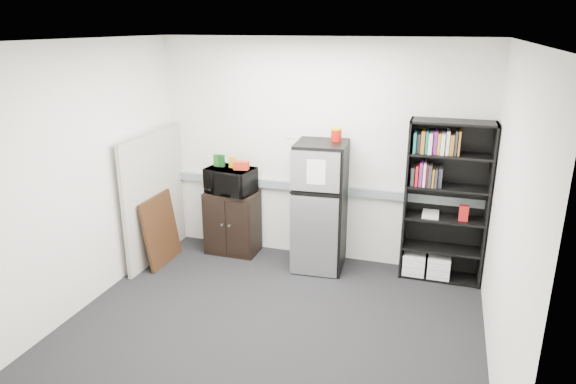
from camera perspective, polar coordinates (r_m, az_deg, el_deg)
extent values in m
plane|color=black|center=(5.22, -1.82, -14.66)|extent=(4.00, 4.00, 0.00)
cube|color=white|center=(6.24, 3.35, 4.43)|extent=(4.00, 0.02, 2.70)
cube|color=white|center=(4.42, 23.30, -2.93)|extent=(0.02, 3.50, 2.70)
cube|color=white|center=(5.60, -21.70, 1.52)|extent=(0.02, 3.50, 2.70)
cube|color=white|center=(4.39, -2.19, 16.46)|extent=(4.00, 3.50, 0.02)
cube|color=gray|center=(6.34, 3.21, 0.41)|extent=(3.92, 0.05, 0.10)
cube|color=white|center=(6.29, 0.26, 6.42)|extent=(0.14, 0.00, 0.10)
cube|color=black|center=(6.02, 12.96, -0.77)|extent=(0.02, 0.34, 1.85)
cube|color=black|center=(6.03, 21.26, -1.55)|extent=(0.02, 0.34, 1.85)
cube|color=black|center=(6.16, 17.14, -0.68)|extent=(0.90, 0.02, 1.85)
cube|color=black|center=(5.78, 17.95, 7.41)|extent=(0.90, 0.34, 0.02)
cube|color=black|center=(6.35, 16.35, -8.89)|extent=(0.85, 0.32, 0.03)
cube|color=black|center=(6.20, 16.64, -6.00)|extent=(0.85, 0.32, 0.03)
cube|color=black|center=(6.07, 16.95, -2.81)|extent=(0.85, 0.32, 0.02)
cube|color=black|center=(5.95, 17.28, 0.52)|extent=(0.85, 0.32, 0.02)
cube|color=black|center=(5.85, 17.61, 3.97)|extent=(0.85, 0.32, 0.02)
cube|color=white|center=(6.29, 13.85, -7.56)|extent=(0.25, 0.30, 0.25)
cube|color=white|center=(6.28, 16.42, -7.81)|extent=(0.25, 0.30, 0.25)
cube|color=#A29B8F|center=(6.53, -14.63, -0.55)|extent=(0.05, 1.30, 1.60)
cube|color=#B2B2B7|center=(6.33, -15.21, 6.42)|extent=(0.06, 1.30, 0.02)
cube|color=black|center=(6.64, -6.17, -3.36)|extent=(0.65, 0.41, 0.81)
cube|color=black|center=(6.52, -8.16, -3.83)|extent=(0.30, 0.01, 0.72)
cube|color=black|center=(6.40, -5.62, -4.17)|extent=(0.30, 0.01, 0.72)
cylinder|color=#B2B2B7|center=(6.45, -7.38, -3.66)|extent=(0.02, 0.02, 0.02)
cylinder|color=#B2B2B7|center=(6.41, -6.56, -3.77)|extent=(0.02, 0.02, 0.02)
imported|color=black|center=(6.43, -6.41, 1.29)|extent=(0.63, 0.48, 0.32)
cube|color=#195518|center=(6.48, -7.92, 3.50)|extent=(0.08, 0.06, 0.15)
cube|color=#0C3510|center=(6.45, -7.40, 3.47)|extent=(0.07, 0.05, 0.15)
cube|color=orange|center=(6.39, -6.21, 3.33)|extent=(0.07, 0.06, 0.14)
cube|color=red|center=(6.30, -5.21, 2.95)|extent=(0.19, 0.12, 0.10)
cube|color=black|center=(6.09, 3.62, -1.70)|extent=(0.62, 0.62, 1.53)
cube|color=silver|center=(5.65, 2.98, 2.27)|extent=(0.56, 0.06, 0.46)
cube|color=silver|center=(5.91, 2.86, -5.03)|extent=(0.56, 0.06, 0.98)
cube|color=black|center=(5.71, 2.91, -0.27)|extent=(0.56, 0.05, 0.03)
cube|color=white|center=(5.63, 3.14, 2.21)|extent=(0.21, 0.02, 0.28)
cube|color=black|center=(5.87, 3.77, 5.43)|extent=(0.62, 0.62, 0.02)
cylinder|color=#AC1307|center=(5.94, 5.38, 6.37)|extent=(0.12, 0.12, 0.15)
cylinder|color=gold|center=(5.92, 5.41, 7.18)|extent=(0.12, 0.12, 0.02)
cube|color=#321C0D|center=(6.49, -13.96, -4.11)|extent=(0.16, 0.67, 0.85)
cube|color=silver|center=(6.48, -13.80, -4.13)|extent=(0.11, 0.57, 0.72)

